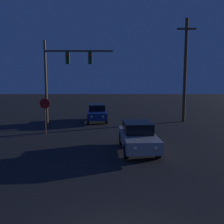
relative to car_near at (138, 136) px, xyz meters
The scene contains 5 objects.
car_near is the anchor object (origin of this frame).
car_far 9.80m from the car_near, 105.25° to the left, with size 1.90×4.32×1.52m.
traffic_signal_mast 8.86m from the car_near, 128.62° to the left, with size 5.18×0.30×6.67m.
stop_sign 7.22m from the car_near, 145.26° to the left, with size 0.70×0.07×2.48m.
utility_pole 11.18m from the car_near, 60.50° to the left, with size 1.63×0.28×8.95m.
Camera 1 is at (-0.22, -4.71, 3.76)m, focal length 40.00 mm.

